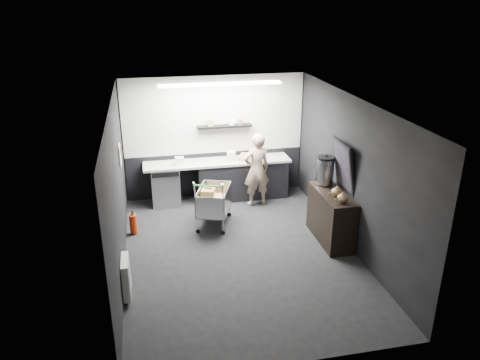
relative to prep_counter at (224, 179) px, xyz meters
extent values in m
plane|color=black|center=(-0.14, -2.42, -0.46)|extent=(5.50, 5.50, 0.00)
plane|color=white|center=(-0.14, -2.42, 2.24)|extent=(5.50, 5.50, 0.00)
plane|color=black|center=(-0.14, 0.33, 0.89)|extent=(5.50, 0.00, 5.50)
plane|color=black|center=(-0.14, -5.17, 0.89)|extent=(5.50, 0.00, 5.50)
plane|color=black|center=(-2.14, -2.42, 0.89)|extent=(0.00, 5.50, 5.50)
plane|color=black|center=(1.86, -2.42, 0.89)|extent=(0.00, 5.50, 5.50)
cube|color=silver|center=(-0.14, 0.31, 1.39)|extent=(3.95, 0.02, 1.70)
cube|color=black|center=(-0.14, 0.31, 0.04)|extent=(3.95, 0.02, 1.00)
cube|color=black|center=(0.06, 0.20, 1.16)|extent=(1.20, 0.22, 0.04)
cylinder|color=white|center=(1.26, 0.30, 1.69)|extent=(0.20, 0.03, 0.20)
cube|color=silver|center=(-2.12, -1.12, 1.09)|extent=(0.02, 0.30, 0.40)
cube|color=red|center=(-2.11, -1.12, 1.16)|extent=(0.02, 0.22, 0.10)
cube|color=white|center=(-2.08, -3.32, -0.11)|extent=(0.10, 0.50, 0.60)
cube|color=white|center=(-0.14, -0.57, 2.21)|extent=(2.40, 0.20, 0.04)
cube|color=black|center=(0.41, 0.00, -0.03)|extent=(2.00, 0.56, 0.85)
cube|color=#A8A8A4|center=(-0.14, 0.00, 0.42)|extent=(3.20, 0.60, 0.05)
cube|color=#9EA0A5|center=(-1.29, 0.00, -0.03)|extent=(0.60, 0.58, 0.85)
cube|color=black|center=(-1.29, -0.30, 0.32)|extent=(0.56, 0.02, 0.10)
imported|color=beige|center=(0.64, -0.45, 0.35)|extent=(0.64, 0.48, 1.61)
cube|color=silver|center=(-0.41, -1.22, -0.14)|extent=(0.83, 1.02, 0.02)
cube|color=silver|center=(-0.69, -1.22, 0.08)|extent=(0.31, 0.84, 0.46)
cube|color=silver|center=(-0.14, -1.22, 0.08)|extent=(0.31, 0.84, 0.46)
cube|color=silver|center=(-0.41, -1.65, 0.08)|extent=(0.54, 0.21, 0.46)
cube|color=silver|center=(-0.41, -0.79, 0.08)|extent=(0.54, 0.21, 0.46)
cylinder|color=silver|center=(-0.66, -1.62, -0.28)|extent=(0.02, 0.02, 0.31)
cylinder|color=silver|center=(-0.17, -1.62, -0.28)|extent=(0.02, 0.02, 0.31)
cylinder|color=silver|center=(-0.66, -0.82, -0.28)|extent=(0.02, 0.02, 0.31)
cylinder|color=silver|center=(-0.17, -0.82, -0.28)|extent=(0.02, 0.02, 0.31)
cylinder|color=green|center=(-0.41, -1.71, 0.58)|extent=(0.55, 0.22, 0.03)
cube|color=brown|center=(-0.54, -1.12, 0.07)|extent=(0.34, 0.37, 0.39)
cube|color=brown|center=(-0.27, -1.35, 0.05)|extent=(0.31, 0.35, 0.35)
cylinder|color=black|center=(-0.66, -1.62, -0.42)|extent=(0.09, 0.06, 0.08)
cylinder|color=black|center=(-0.66, -0.82, -0.42)|extent=(0.09, 0.06, 0.08)
cylinder|color=black|center=(-0.17, -1.62, -0.42)|extent=(0.09, 0.06, 0.08)
cylinder|color=black|center=(-0.17, -0.82, -0.42)|extent=(0.09, 0.06, 0.08)
cube|color=black|center=(1.61, -2.27, 0.02)|extent=(0.48, 1.27, 0.95)
cylinder|color=silver|center=(1.61, -1.85, 0.76)|extent=(0.32, 0.32, 0.49)
cylinder|color=black|center=(1.61, -1.85, 1.02)|extent=(0.32, 0.32, 0.04)
sphere|color=black|center=(1.61, -1.85, 1.06)|extent=(0.05, 0.05, 0.05)
ellipsoid|color=brown|center=(1.61, -2.43, 0.58)|extent=(0.19, 0.19, 0.15)
ellipsoid|color=brown|center=(1.61, -2.69, 0.58)|extent=(0.19, 0.19, 0.15)
cube|color=black|center=(1.80, -2.22, 0.97)|extent=(0.21, 0.74, 0.95)
cube|color=black|center=(1.78, -2.22, 0.97)|extent=(0.15, 0.63, 0.81)
cylinder|color=red|center=(-1.99, -1.29, -0.25)|extent=(0.14, 0.14, 0.37)
cone|color=black|center=(-1.99, -1.29, -0.04)|extent=(0.09, 0.09, 0.06)
cylinder|color=black|center=(-1.99, -1.29, 0.00)|extent=(0.03, 0.03, 0.06)
cube|color=#91734D|center=(0.60, -0.05, 0.49)|extent=(0.59, 0.53, 0.10)
cylinder|color=silver|center=(0.17, 0.00, 0.54)|extent=(0.20, 0.20, 0.20)
cube|color=white|center=(-0.96, -0.05, 0.52)|extent=(0.19, 0.15, 0.16)
camera|label=1|loc=(-1.62, -9.51, 3.85)|focal=35.00mm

